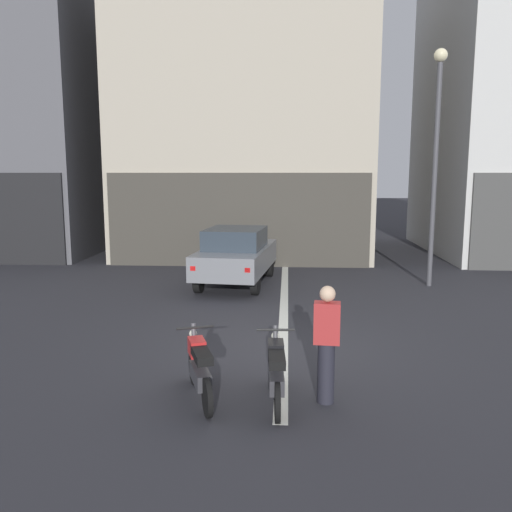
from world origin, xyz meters
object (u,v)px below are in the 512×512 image
Objects in this scene: motorcycle_black_row_left_mid at (276,371)px; person_by_motorcycles at (326,343)px; car_grey_crossing_near at (236,254)px; motorcycle_red_row_leftmost at (199,368)px; street_lamp at (436,144)px.

person_by_motorcycles is at bearing 4.44° from motorcycle_black_row_left_mid.
motorcycle_black_row_left_mid is at bearing -80.51° from car_grey_crossing_near.
motorcycle_red_row_leftmost is 0.96× the size of motorcycle_black_row_left_mid.
motorcycle_red_row_leftmost is 0.96× the size of person_by_motorcycles.
motorcycle_red_row_leftmost is (-5.28, -7.97, -3.51)m from street_lamp.
street_lamp is 4.05× the size of motorcycle_red_row_leftmost.
car_grey_crossing_near is 2.56× the size of person_by_motorcycles.
street_lamp is 9.72m from motorcycle_black_row_left_mid.
street_lamp is at bearing 56.45° from motorcycle_red_row_leftmost.
person_by_motorcycles is (1.78, -0.01, 0.40)m from motorcycle_red_row_leftmost.
person_by_motorcycles is at bearing -75.61° from car_grey_crossing_near.
car_grey_crossing_near is 8.12m from person_by_motorcycles.
street_lamp is (5.52, 0.11, 3.09)m from car_grey_crossing_near.
street_lamp is 3.89× the size of person_by_motorcycles.
street_lamp reaches higher than person_by_motorcycles.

